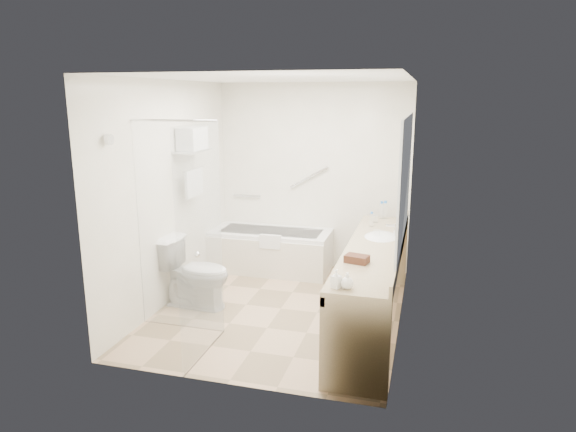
% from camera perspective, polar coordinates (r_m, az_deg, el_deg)
% --- Properties ---
extents(floor, '(3.20, 3.20, 0.00)m').
position_cam_1_polar(floor, '(5.85, -0.79, -10.25)').
color(floor, tan).
rests_on(floor, ground).
extents(ceiling, '(2.60, 3.20, 0.10)m').
position_cam_1_polar(ceiling, '(5.36, -0.88, 15.06)').
color(ceiling, white).
rests_on(ceiling, wall_back).
extents(wall_back, '(2.60, 0.10, 2.50)m').
position_cam_1_polar(wall_back, '(7.00, 2.83, 4.35)').
color(wall_back, silver).
rests_on(wall_back, ground).
extents(wall_front, '(2.60, 0.10, 2.50)m').
position_cam_1_polar(wall_front, '(4.00, -7.24, -2.53)').
color(wall_front, silver).
rests_on(wall_front, ground).
extents(wall_left, '(0.10, 3.20, 2.50)m').
position_cam_1_polar(wall_left, '(5.96, -12.94, 2.46)').
color(wall_left, silver).
rests_on(wall_left, ground).
extents(wall_right, '(0.10, 3.20, 2.50)m').
position_cam_1_polar(wall_right, '(5.26, 12.89, 1.07)').
color(wall_right, silver).
rests_on(wall_right, ground).
extents(bathtub, '(1.60, 0.73, 0.59)m').
position_cam_1_polar(bathtub, '(7.00, -1.91, -3.83)').
color(bathtub, white).
rests_on(bathtub, floor).
extents(grab_bar_short, '(0.40, 0.03, 0.03)m').
position_cam_1_polar(grab_bar_short, '(7.27, -4.60, 2.27)').
color(grab_bar_short, silver).
rests_on(grab_bar_short, wall_back).
extents(grab_bar_long, '(0.53, 0.03, 0.33)m').
position_cam_1_polar(grab_bar_long, '(6.97, 2.36, 4.32)').
color(grab_bar_long, silver).
rests_on(grab_bar_long, wall_back).
extents(shower_enclosure, '(0.96, 0.91, 2.11)m').
position_cam_1_polar(shower_enclosure, '(4.89, -11.00, -1.98)').
color(shower_enclosure, silver).
rests_on(shower_enclosure, floor).
extents(towel_shelf, '(0.24, 0.55, 0.81)m').
position_cam_1_polar(towel_shelf, '(6.14, -10.56, 7.64)').
color(towel_shelf, silver).
rests_on(towel_shelf, wall_left).
extents(vanity_counter, '(0.55, 2.70, 0.95)m').
position_cam_1_polar(vanity_counter, '(5.30, 9.48, -5.54)').
color(vanity_counter, tan).
rests_on(vanity_counter, floor).
extents(sink, '(0.40, 0.52, 0.14)m').
position_cam_1_polar(sink, '(5.62, 10.30, -2.55)').
color(sink, white).
rests_on(sink, vanity_counter).
extents(faucet, '(0.03, 0.03, 0.14)m').
position_cam_1_polar(faucet, '(5.58, 11.82, -1.56)').
color(faucet, silver).
rests_on(faucet, vanity_counter).
extents(mirror, '(0.02, 2.00, 1.20)m').
position_cam_1_polar(mirror, '(5.06, 12.87, 4.05)').
color(mirror, '#B0B7BD').
rests_on(mirror, wall_right).
extents(hairdryer_unit, '(0.08, 0.10, 0.18)m').
position_cam_1_polar(hairdryer_unit, '(6.26, 13.00, 4.83)').
color(hairdryer_unit, white).
rests_on(hairdryer_unit, wall_right).
extents(toilet, '(0.81, 0.48, 0.78)m').
position_cam_1_polar(toilet, '(5.88, -10.25, -6.24)').
color(toilet, white).
rests_on(toilet, floor).
extents(amenity_basket, '(0.23, 0.18, 0.07)m').
position_cam_1_polar(amenity_basket, '(4.71, 7.66, -4.74)').
color(amenity_basket, '#4A281A').
rests_on(amenity_basket, vanity_counter).
extents(soap_bottle_a, '(0.12, 0.16, 0.07)m').
position_cam_1_polar(soap_bottle_a, '(4.09, 5.36, -7.50)').
color(soap_bottle_a, white).
rests_on(soap_bottle_a, vanity_counter).
extents(soap_bottle_b, '(0.13, 0.15, 0.10)m').
position_cam_1_polar(soap_bottle_b, '(4.08, 6.59, -7.34)').
color(soap_bottle_b, white).
rests_on(soap_bottle_b, vanity_counter).
extents(water_bottle_left, '(0.07, 0.07, 0.22)m').
position_cam_1_polar(water_bottle_left, '(6.42, 10.74, 0.61)').
color(water_bottle_left, silver).
rests_on(water_bottle_left, vanity_counter).
extents(water_bottle_mid, '(0.07, 0.07, 0.22)m').
position_cam_1_polar(water_bottle_mid, '(6.42, 10.36, 0.60)').
color(water_bottle_mid, silver).
rests_on(water_bottle_mid, vanity_counter).
extents(water_bottle_right, '(0.05, 0.05, 0.18)m').
position_cam_1_polar(water_bottle_right, '(6.00, 9.26, -0.42)').
color(water_bottle_right, silver).
rests_on(water_bottle_right, vanity_counter).
extents(drinking_glass_near, '(0.07, 0.07, 0.09)m').
position_cam_1_polar(drinking_glass_near, '(6.22, 9.70, -0.31)').
color(drinking_glass_near, silver).
rests_on(drinking_glass_near, vanity_counter).
extents(drinking_glass_far, '(0.08, 0.08, 0.09)m').
position_cam_1_polar(drinking_glass_far, '(5.52, 9.84, -1.99)').
color(drinking_glass_far, silver).
rests_on(drinking_glass_far, vanity_counter).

